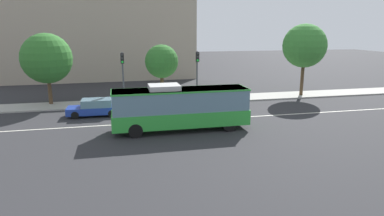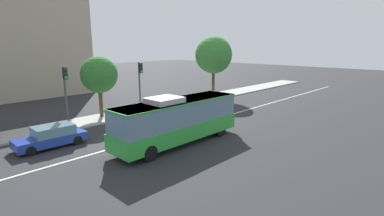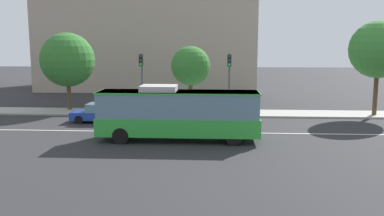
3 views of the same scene
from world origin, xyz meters
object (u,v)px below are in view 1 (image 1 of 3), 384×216
traffic_light_mid_block (123,70)px  street_tree_kerbside_left (47,58)px  traffic_light_near_corner (197,68)px  street_tree_kerbside_centre (162,62)px  street_tree_kerbside_right (305,46)px  sedan_blue (95,108)px  transit_bus (180,106)px

traffic_light_mid_block → street_tree_kerbside_left: street_tree_kerbside_left is taller
traffic_light_near_corner → traffic_light_mid_block: (-7.25, 0.01, 0.00)m
traffic_light_mid_block → street_tree_kerbside_centre: bearing=117.4°
traffic_light_mid_block → street_tree_kerbside_right: 19.48m
sedan_blue → traffic_light_near_corner: traffic_light_near_corner is taller
traffic_light_mid_block → street_tree_kerbside_left: size_ratio=0.74×
traffic_light_mid_block → street_tree_kerbside_right: bearing=95.0°
transit_bus → sedan_blue: transit_bus is taller
sedan_blue → traffic_light_mid_block: size_ratio=0.87×
street_tree_kerbside_left → street_tree_kerbside_centre: size_ratio=1.20×
sedan_blue → traffic_light_mid_block: 4.89m
traffic_light_near_corner → traffic_light_mid_block: bearing=-86.1°
transit_bus → traffic_light_mid_block: 9.78m
traffic_light_mid_block → street_tree_kerbside_centre: 4.39m
transit_bus → traffic_light_mid_block: traffic_light_mid_block is taller
transit_bus → street_tree_kerbside_left: bearing=134.7°
traffic_light_near_corner → street_tree_kerbside_right: size_ratio=0.66×
street_tree_kerbside_left → traffic_light_near_corner: bearing=-8.7°
transit_bus → street_tree_kerbside_right: bearing=31.8°
transit_bus → street_tree_kerbside_left: size_ratio=1.43×
traffic_light_near_corner → traffic_light_mid_block: size_ratio=1.00×
traffic_light_near_corner → street_tree_kerbside_centre: (-3.29, 1.84, 0.52)m
street_tree_kerbside_left → street_tree_kerbside_right: bearing=-2.9°
sedan_blue → traffic_light_mid_block: traffic_light_mid_block is taller
sedan_blue → street_tree_kerbside_left: street_tree_kerbside_left is taller
street_tree_kerbside_centre → transit_bus: bearing=-90.6°
traffic_light_near_corner → street_tree_kerbside_left: size_ratio=0.74×
transit_bus → street_tree_kerbside_centre: 10.89m
transit_bus → street_tree_kerbside_left: street_tree_kerbside_left is taller
street_tree_kerbside_right → street_tree_kerbside_left: bearing=177.1°
street_tree_kerbside_left → traffic_light_mid_block: bearing=-17.1°
street_tree_kerbside_centre → traffic_light_near_corner: bearing=-29.2°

